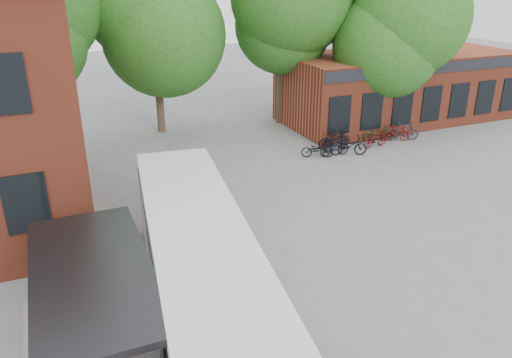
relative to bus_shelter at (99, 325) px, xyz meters
name	(u,v)px	position (x,y,z in m)	size (l,w,h in m)	color
ground	(269,303)	(4.50, 1.00, -1.45)	(100.00, 100.00, 0.00)	slate
shop_row	(398,86)	(19.50, 15.00, 0.55)	(14.00, 6.20, 4.00)	brown
bus_shelter	(99,325)	(0.00, 0.00, 0.00)	(3.60, 7.00, 2.90)	#252529
bike_rail	(352,146)	(13.78, 11.00, -1.26)	(5.20, 0.10, 0.38)	#252529
tree_0	(9,41)	(-1.50, 17.00, 4.05)	(7.92, 7.92, 11.00)	#1E5015
tree_1	(155,38)	(5.50, 18.00, 3.75)	(7.92, 7.92, 10.40)	#1E5015
tree_2	(281,28)	(12.50, 17.00, 4.05)	(7.92, 7.92, 11.00)	#1E5015
tree_3	(397,48)	(17.50, 13.00, 3.19)	(7.04, 7.04, 9.28)	#1E5015
city_bus	(201,277)	(2.58, 0.87, -0.01)	(2.42, 11.34, 2.88)	red
bicycle_0	(317,149)	(11.53, 10.70, -1.04)	(0.55, 1.57, 0.83)	black
bicycle_1	(335,147)	(12.41, 10.55, -0.97)	(0.45, 1.61, 0.97)	black
bicycle_2	(348,146)	(13.11, 10.39, -0.96)	(0.65, 1.85, 0.97)	black
bicycle_3	(334,139)	(12.93, 11.48, -0.93)	(0.49, 1.73, 1.04)	black
bicycle_4	(338,138)	(13.41, 11.86, -1.05)	(0.53, 1.51, 0.79)	black
bicycle_5	(375,139)	(15.05, 10.85, -0.99)	(0.43, 1.51, 0.91)	#49090B
bicycle_6	(378,134)	(15.79, 11.68, -1.04)	(0.54, 1.56, 0.82)	#133C1B
bicycle_7	(397,133)	(16.73, 11.27, -1.01)	(0.42, 1.47, 0.89)	#581010
bicycle_extra_0	(403,131)	(17.08, 11.20, -0.92)	(0.50, 1.78, 1.07)	#242429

